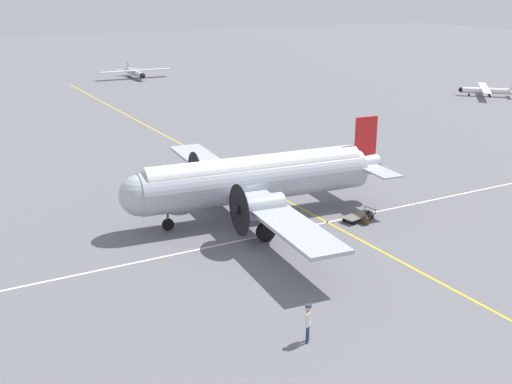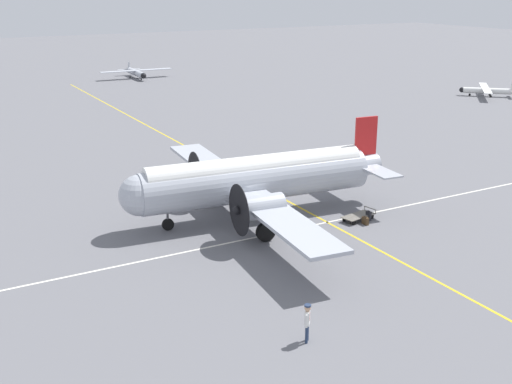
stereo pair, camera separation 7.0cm
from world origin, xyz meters
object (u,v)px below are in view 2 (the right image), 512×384
light_aircraft_taxiing (486,90)px  baggage_cart (359,216)px  airliner_main (250,179)px  crew_foreground (307,319)px  light_aircraft_distant (136,73)px  suitcase_upright_spare (368,216)px  suitcase_near_door (365,221)px

light_aircraft_taxiing → baggage_cart: bearing=76.8°
airliner_main → baggage_cart: bearing=153.2°
crew_foreground → light_aircraft_taxiing: bearing=168.3°
light_aircraft_distant → light_aircraft_taxiing: light_aircraft_distant is taller
crew_foreground → light_aircraft_distant: light_aircraft_distant is taller
airliner_main → light_aircraft_distant: size_ratio=2.04×
baggage_cart → light_aircraft_taxiing: bearing=-156.9°
light_aircraft_distant → suitcase_upright_spare: bearing=-4.9°
suitcase_near_door → light_aircraft_taxiing: bearing=-55.6°
airliner_main → baggage_cart: airliner_main is taller
airliner_main → baggage_cart: 6.95m
crew_foreground → suitcase_upright_spare: 14.65m
crew_foreground → light_aircraft_distant: size_ratio=0.15×
crew_foreground → light_aircraft_taxiing: 64.36m
suitcase_near_door → light_aircraft_distant: bearing=-7.3°
suitcase_near_door → suitcase_upright_spare: bearing=-52.1°
light_aircraft_distant → suitcase_near_door: bearing=-5.4°
suitcase_upright_spare → light_aircraft_distant: 65.66m
suitcase_near_door → baggage_cart: (0.78, -0.10, 0.04)m
crew_foreground → suitcase_upright_spare: crew_foreground is taller
crew_foreground → baggage_cart: (10.06, -10.37, -0.76)m
airliner_main → light_aircraft_taxiing: airliner_main is taller
crew_foreground → light_aircraft_taxiing: light_aircraft_taxiing is taller
airliner_main → baggage_cart: size_ratio=9.65×
crew_foreground → light_aircraft_distant: 77.26m
suitcase_near_door → suitcase_upright_spare: suitcase_upright_spare is taller
suitcase_near_door → suitcase_upright_spare: 0.79m
suitcase_near_door → light_aircraft_distant: (65.67, -8.46, 0.62)m
crew_foreground → baggage_cart: 14.47m
suitcase_upright_spare → light_aircraft_distant: light_aircraft_distant is taller
crew_foreground → suitcase_near_door: 13.87m
airliner_main → light_aircraft_taxiing: (24.27, -47.23, -1.70)m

